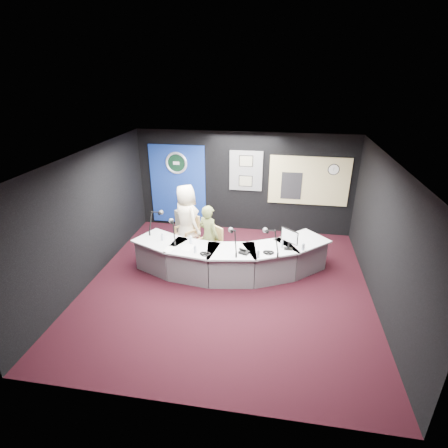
% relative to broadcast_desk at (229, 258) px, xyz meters
% --- Properties ---
extents(ground, '(6.00, 6.00, 0.00)m').
position_rel_broadcast_desk_xyz_m(ground, '(0.05, -0.55, -0.38)').
color(ground, black).
rests_on(ground, ground).
extents(ceiling, '(6.00, 6.00, 0.02)m').
position_rel_broadcast_desk_xyz_m(ceiling, '(0.05, -0.55, 2.42)').
color(ceiling, silver).
rests_on(ceiling, ground).
extents(wall_back, '(6.00, 0.02, 2.80)m').
position_rel_broadcast_desk_xyz_m(wall_back, '(0.05, 2.45, 1.02)').
color(wall_back, black).
rests_on(wall_back, ground).
extents(wall_front, '(6.00, 0.02, 2.80)m').
position_rel_broadcast_desk_xyz_m(wall_front, '(0.05, -3.55, 1.02)').
color(wall_front, black).
rests_on(wall_front, ground).
extents(wall_left, '(0.02, 6.00, 2.80)m').
position_rel_broadcast_desk_xyz_m(wall_left, '(-2.95, -0.55, 1.02)').
color(wall_left, black).
rests_on(wall_left, ground).
extents(wall_right, '(0.02, 6.00, 2.80)m').
position_rel_broadcast_desk_xyz_m(wall_right, '(3.05, -0.55, 1.02)').
color(wall_right, black).
rests_on(wall_right, ground).
extents(broadcast_desk, '(4.50, 1.90, 0.75)m').
position_rel_broadcast_desk_xyz_m(broadcast_desk, '(0.00, 0.00, 0.00)').
color(broadcast_desk, silver).
rests_on(broadcast_desk, ground).
extents(backdrop_panel, '(1.60, 0.05, 2.30)m').
position_rel_broadcast_desk_xyz_m(backdrop_panel, '(-1.85, 2.42, 0.88)').
color(backdrop_panel, navy).
rests_on(backdrop_panel, wall_back).
extents(agency_seal, '(0.63, 0.07, 0.63)m').
position_rel_broadcast_desk_xyz_m(agency_seal, '(-1.85, 2.38, 1.52)').
color(agency_seal, silver).
rests_on(agency_seal, backdrop_panel).
extents(seal_center, '(0.48, 0.01, 0.48)m').
position_rel_broadcast_desk_xyz_m(seal_center, '(-1.85, 2.38, 1.52)').
color(seal_center, black).
rests_on(seal_center, backdrop_panel).
extents(pinboard, '(0.90, 0.04, 1.10)m').
position_rel_broadcast_desk_xyz_m(pinboard, '(0.10, 2.42, 1.38)').
color(pinboard, slate).
rests_on(pinboard, wall_back).
extents(framed_photo_upper, '(0.34, 0.02, 0.27)m').
position_rel_broadcast_desk_xyz_m(framed_photo_upper, '(0.10, 2.39, 1.65)').
color(framed_photo_upper, gray).
rests_on(framed_photo_upper, pinboard).
extents(framed_photo_lower, '(0.34, 0.02, 0.27)m').
position_rel_broadcast_desk_xyz_m(framed_photo_lower, '(0.10, 2.39, 1.09)').
color(framed_photo_lower, gray).
rests_on(framed_photo_lower, pinboard).
extents(booth_window_frame, '(2.12, 0.06, 1.32)m').
position_rel_broadcast_desk_xyz_m(booth_window_frame, '(1.80, 2.42, 1.18)').
color(booth_window_frame, tan).
rests_on(booth_window_frame, wall_back).
extents(booth_glow, '(2.00, 0.02, 1.20)m').
position_rel_broadcast_desk_xyz_m(booth_glow, '(1.80, 2.41, 1.18)').
color(booth_glow, beige).
rests_on(booth_glow, booth_window_frame).
extents(equipment_rack, '(0.55, 0.02, 0.75)m').
position_rel_broadcast_desk_xyz_m(equipment_rack, '(1.35, 2.39, 1.03)').
color(equipment_rack, black).
rests_on(equipment_rack, booth_window_frame).
extents(wall_clock, '(0.28, 0.01, 0.28)m').
position_rel_broadcast_desk_xyz_m(wall_clock, '(2.40, 2.39, 1.52)').
color(wall_clock, white).
rests_on(wall_clock, booth_window_frame).
extents(armchair_left, '(0.78, 0.78, 0.98)m').
position_rel_broadcast_desk_xyz_m(armchair_left, '(-1.20, 0.87, 0.12)').
color(armchair_left, tan).
rests_on(armchair_left, ground).
extents(armchair_right, '(0.75, 0.75, 0.95)m').
position_rel_broadcast_desk_xyz_m(armchair_right, '(-0.51, 0.25, 0.10)').
color(armchair_right, tan).
rests_on(armchair_right, ground).
extents(draped_jacket, '(0.45, 0.39, 0.70)m').
position_rel_broadcast_desk_xyz_m(draped_jacket, '(-1.38, 1.07, 0.24)').
color(draped_jacket, slate).
rests_on(draped_jacket, armchair_left).
extents(person_man, '(1.01, 1.00, 1.77)m').
position_rel_broadcast_desk_xyz_m(person_man, '(-1.20, 0.87, 0.51)').
color(person_man, beige).
rests_on(person_man, ground).
extents(person_woman, '(0.66, 0.59, 1.52)m').
position_rel_broadcast_desk_xyz_m(person_woman, '(-0.51, 0.25, 0.39)').
color(person_woman, olive).
rests_on(person_woman, ground).
extents(computer_monitor, '(0.38, 0.31, 0.31)m').
position_rel_broadcast_desk_xyz_m(computer_monitor, '(1.31, -0.06, 0.70)').
color(computer_monitor, black).
rests_on(computer_monitor, broadcast_desk).
extents(desk_phone, '(0.24, 0.22, 0.05)m').
position_rel_broadcast_desk_xyz_m(desk_phone, '(0.39, -0.40, 0.40)').
color(desk_phone, black).
rests_on(desk_phone, broadcast_desk).
extents(headphones_near, '(0.22, 0.22, 0.04)m').
position_rel_broadcast_desk_xyz_m(headphones_near, '(0.89, -0.31, 0.39)').
color(headphones_near, black).
rests_on(headphones_near, broadcast_desk).
extents(headphones_far, '(0.22, 0.22, 0.04)m').
position_rel_broadcast_desk_xyz_m(headphones_far, '(-0.41, -0.58, 0.39)').
color(headphones_far, black).
rests_on(headphones_far, broadcast_desk).
extents(paper_stack, '(0.23, 0.30, 0.00)m').
position_rel_broadcast_desk_xyz_m(paper_stack, '(-1.23, -0.49, 0.38)').
color(paper_stack, white).
rests_on(paper_stack, broadcast_desk).
extents(notepad, '(0.28, 0.34, 0.00)m').
position_rel_broadcast_desk_xyz_m(notepad, '(-0.85, -0.34, 0.38)').
color(notepad, white).
rests_on(notepad, broadcast_desk).
extents(boom_mic_a, '(0.21, 0.73, 0.60)m').
position_rel_broadcast_desk_xyz_m(boom_mic_a, '(-1.83, 0.41, 0.68)').
color(boom_mic_a, black).
rests_on(boom_mic_a, broadcast_desk).
extents(boom_mic_b, '(0.37, 0.69, 0.60)m').
position_rel_broadcast_desk_xyz_m(boom_mic_b, '(-1.27, -0.03, 0.68)').
color(boom_mic_b, black).
rests_on(boom_mic_b, broadcast_desk).
extents(boom_mic_c, '(0.32, 0.71, 0.60)m').
position_rel_broadcast_desk_xyz_m(boom_mic_c, '(0.14, -0.30, 0.68)').
color(boom_mic_c, black).
rests_on(boom_mic_c, broadcast_desk).
extents(boom_mic_d, '(0.42, 0.66, 0.60)m').
position_rel_broadcast_desk_xyz_m(boom_mic_d, '(0.94, -0.17, 0.68)').
color(boom_mic_d, black).
rests_on(boom_mic_d, broadcast_desk).
extents(water_bottles, '(3.19, 0.60, 0.18)m').
position_rel_broadcast_desk_xyz_m(water_bottles, '(0.05, -0.27, 0.46)').
color(water_bottles, silver).
rests_on(water_bottles, broadcast_desk).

